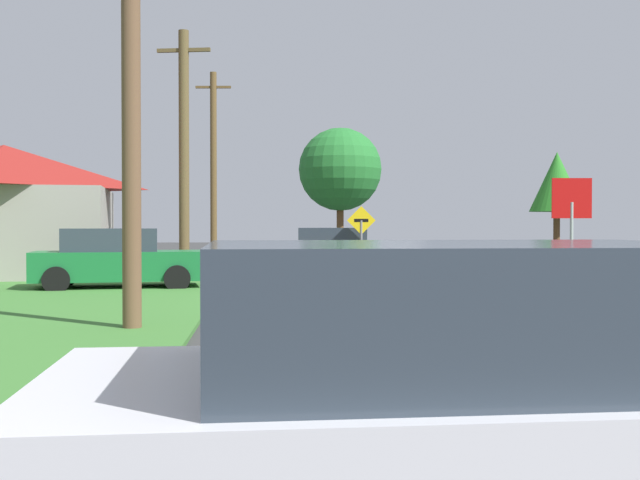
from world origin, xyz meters
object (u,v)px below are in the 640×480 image
Objects in this scene: car_behind_on_main_road at (486,417)px; direction_sign at (361,234)px; parked_car_near_building at (117,259)px; pine_tree_center at (557,182)px; barn at (4,212)px; utility_pole_near at (131,40)px; oak_tree_left at (340,170)px; stop_sign at (572,215)px; utility_pole_mid at (184,151)px; utility_pole_far at (213,164)px; car_approaching_junction at (327,252)px.

direction_sign is at bearing 82.31° from car_behind_on_main_road.
parked_car_near_building is 17.82m from car_behind_on_main_road.
barn is (-23.26, -12.81, -1.75)m from pine_tree_center.
car_behind_on_main_road is 0.47× the size of utility_pole_near.
direction_sign is (2.04, 20.68, 0.63)m from car_behind_on_main_road.
utility_pole_near is 1.52× the size of oak_tree_left.
oak_tree_left is at bearing -77.45° from stop_sign.
pine_tree_center is (11.61, 5.19, -0.21)m from oak_tree_left.
oak_tree_left is at bearing 83.58° from car_behind_on_main_road.
barn is (-9.37, 22.07, 1.34)m from car_behind_on_main_road.
oak_tree_left is 0.83× the size of barn.
stop_sign is at bearing -34.28° from parked_car_near_building.
oak_tree_left is (5.95, 7.17, -0.08)m from utility_pole_mid.
direction_sign is at bearing -6.95° from barn.
stop_sign is 11.47m from parked_car_near_building.
car_behind_on_main_road is 0.45× the size of utility_pole_far.
barn is (-11.64, -7.62, -1.95)m from oak_tree_left.
car_behind_on_main_road is at bearing -84.37° from utility_pole_far.
utility_pole_mid is at bearing -46.46° from stop_sign.
utility_pole_near is (-8.47, -3.22, 2.71)m from stop_sign.
oak_tree_left is (1.22, 7.78, 3.30)m from car_approaching_junction.
utility_pole_far is 16.80m from direction_sign.
stop_sign is at bearing -49.06° from utility_pole_mid.
utility_pole_mid is at bearing 97.22° from car_behind_on_main_road.
utility_pole_near is 1.26× the size of barn.
utility_pole_far is 15.47m from barn.
direction_sign reaches higher than car_behind_on_main_road.
utility_pole_near reaches higher than car_approaching_junction.
utility_pole_mid is (-9.03, 10.41, 2.26)m from stop_sign.
utility_pole_near is 3.90× the size of direction_sign.
pine_tree_center is (17.00, 25.99, -0.73)m from utility_pole_near.
pine_tree_center is at bearing 28.85° from barn.
barn is (-5.70, -0.45, -2.03)m from utility_pole_mid.
car_behind_on_main_road is at bearing -111.71° from pine_tree_center.
utility_pole_far reaches higher than pine_tree_center.
oak_tree_left is (5.39, 20.80, -0.52)m from utility_pole_near.
direction_sign reaches higher than parked_car_near_building.
utility_pole_far is (1.33, 19.02, 4.03)m from parked_car_near_building.
utility_pole_near is 0.95× the size of utility_pole_far.
parked_car_near_building is at bearing -102.77° from utility_pole_mid.
car_behind_on_main_road is at bearing -66.99° from barn.
parked_car_near_building is 0.77× the size of oak_tree_left.
parked_car_near_building is at bearing -47.80° from barn.
barn is at bearing -112.41° from utility_pole_far.
oak_tree_left is (-3.08, 17.58, 2.18)m from stop_sign.
oak_tree_left is at bearing 88.54° from direction_sign.
utility_pole_mid is 1.38× the size of oak_tree_left.
car_behind_on_main_road is 20.79m from direction_sign.
direction_sign is at bearing -17.86° from utility_pole_mid.
utility_pole_mid reaches higher than car_behind_on_main_road.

